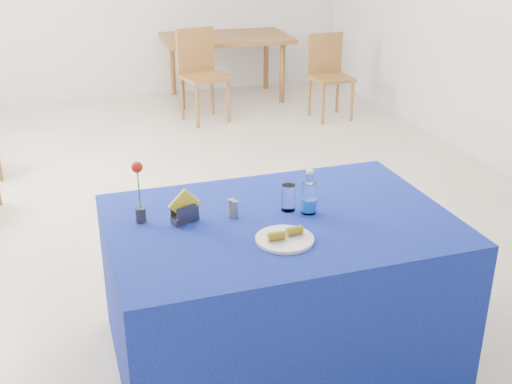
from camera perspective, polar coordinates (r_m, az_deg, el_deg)
floor at (r=5.04m, az=-3.04°, el=-0.86°), size 7.00×7.00×0.00m
plate at (r=2.80m, az=2.56°, el=-4.22°), size 0.26×0.26×0.01m
drinking_glass at (r=3.07m, az=2.90°, el=-0.51°), size 0.07×0.07×0.13m
salt_shaker at (r=3.01m, az=-2.24°, el=-1.39°), size 0.03×0.03×0.08m
pepper_shaker at (r=3.00m, az=-1.88°, el=-1.54°), size 0.03×0.03×0.08m
blue_table at (r=3.19m, az=2.06°, el=-8.53°), size 1.60×1.10×0.76m
water_bottle at (r=3.05m, az=4.71°, el=-0.59°), size 0.08×0.08×0.21m
napkin_holder at (r=2.97m, az=-6.36°, el=-1.80°), size 0.15×0.10×0.16m
rose_vase at (r=2.96m, az=-10.35°, el=-0.07°), size 0.05×0.05×0.30m
oak_table at (r=7.82m, az=-2.72°, el=13.13°), size 1.54×1.04×0.76m
chair_bg_left at (r=7.01m, az=-4.97°, el=10.91°), size 0.52×0.52×0.97m
chair_bg_right at (r=7.14m, az=6.45°, el=10.74°), size 0.42×0.42×0.90m
banana_pieces at (r=2.80m, az=2.65°, el=-3.68°), size 0.17×0.06×0.04m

